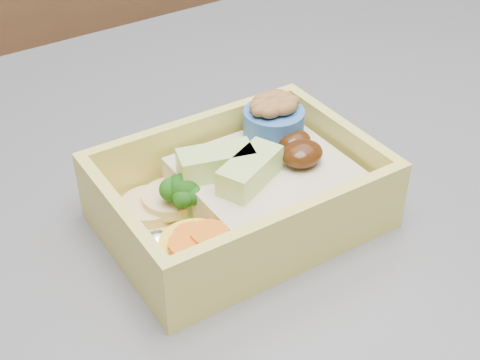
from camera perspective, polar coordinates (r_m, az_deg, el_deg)
bento_box at (r=0.48m, az=0.46°, el=-0.80°), size 0.20×0.14×0.07m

